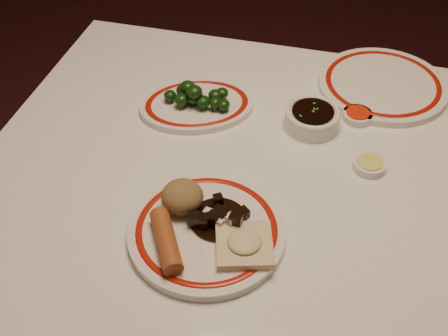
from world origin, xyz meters
TOP-DOWN VIEW (x-y plane):
  - dining_table at (0.00, 0.00)m, footprint 1.20×0.90m
  - main_plate at (-0.11, -0.19)m, footprint 0.30×0.30m
  - rice_mound at (-0.16, -0.15)m, footprint 0.07×0.07m
  - spring_roll at (-0.16, -0.24)m, footprint 0.09×0.12m
  - fried_wonton at (-0.03, -0.21)m, footprint 0.12×0.12m
  - stirfry_heap at (-0.09, -0.17)m, footprint 0.10×0.10m
  - broccoli_plate at (-0.22, 0.15)m, footprint 0.30×0.28m
  - broccoli_pile at (-0.22, 0.15)m, footprint 0.15×0.07m
  - soy_bowl at (0.03, 0.15)m, footprint 0.11×0.11m
  - sweet_sour_dish at (0.12, 0.20)m, footprint 0.06×0.06m
  - mustard_dish at (0.16, 0.05)m, footprint 0.06×0.06m
  - far_plate at (0.17, 0.33)m, footprint 0.38×0.38m

SIDE VIEW (x-z plane):
  - dining_table at x=0.00m, z-range 0.28..1.03m
  - sweet_sour_dish at x=0.12m, z-range 0.75..0.77m
  - mustard_dish at x=0.16m, z-range 0.75..0.77m
  - broccoli_plate at x=-0.22m, z-range 0.75..0.77m
  - far_plate at x=0.17m, z-range 0.75..0.77m
  - main_plate at x=-0.11m, z-range 0.75..0.77m
  - soy_bowl at x=0.03m, z-range 0.75..0.79m
  - fried_wonton at x=-0.03m, z-range 0.77..0.79m
  - stirfry_heap at x=-0.09m, z-range 0.76..0.80m
  - spring_roll at x=-0.16m, z-range 0.77..0.80m
  - broccoli_pile at x=-0.22m, z-range 0.76..0.82m
  - rice_mound at x=-0.16m, z-range 0.77..0.82m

